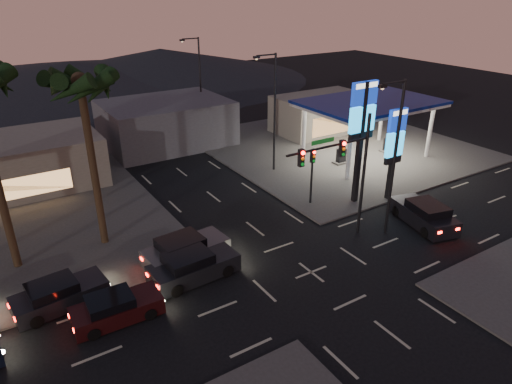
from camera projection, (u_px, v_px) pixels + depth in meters
ground at (311, 272)px, 25.92m from camera, size 140.00×140.00×0.00m
corner_lot_ne at (336, 146)px, 45.98m from camera, size 24.00×24.00×0.12m
gas_station at (370, 105)px, 40.83m from camera, size 12.20×8.20×5.47m
convenience_store at (321, 114)px, 49.99m from camera, size 10.00×6.00×4.00m
pylon_sign_tall at (362, 119)px, 31.63m from camera, size 2.20×0.35×9.00m
pylon_sign_short at (395, 141)px, 32.80m from camera, size 1.60×0.35×7.00m
traffic_signal_mast at (344, 163)px, 27.11m from camera, size 6.10×0.39×8.00m
pedestal_signal at (312, 168)px, 32.75m from camera, size 0.32×0.39×4.30m
streetlight_near at (393, 151)px, 27.63m from camera, size 2.14×0.25×10.00m
streetlight_mid at (273, 107)px, 37.62m from camera, size 2.14×0.25×10.00m
streetlight_far at (199, 80)px, 48.37m from camera, size 2.14×0.25×10.00m
palm_a at (82, 95)px, 24.92m from camera, size 4.41×4.41×10.86m
building_far_mid at (166, 123)px, 45.96m from camera, size 12.00×9.00×4.40m
hill_right at (161, 64)px, 78.30m from camera, size 50.00×50.00×5.00m
hill_center at (71, 75)px, 71.20m from camera, size 60.00×60.00×4.00m
car_lane_a_front at (193, 266)px, 25.11m from camera, size 5.14×2.35×1.64m
car_lane_a_mid at (116, 308)px, 22.00m from camera, size 4.40×1.94×1.42m
car_lane_b_front at (185, 250)px, 26.60m from camera, size 5.23×2.52×1.66m
car_lane_b_mid at (59, 295)px, 22.89m from camera, size 4.77×2.37×1.51m
suv_station at (424, 214)px, 30.76m from camera, size 3.22×5.35×1.68m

